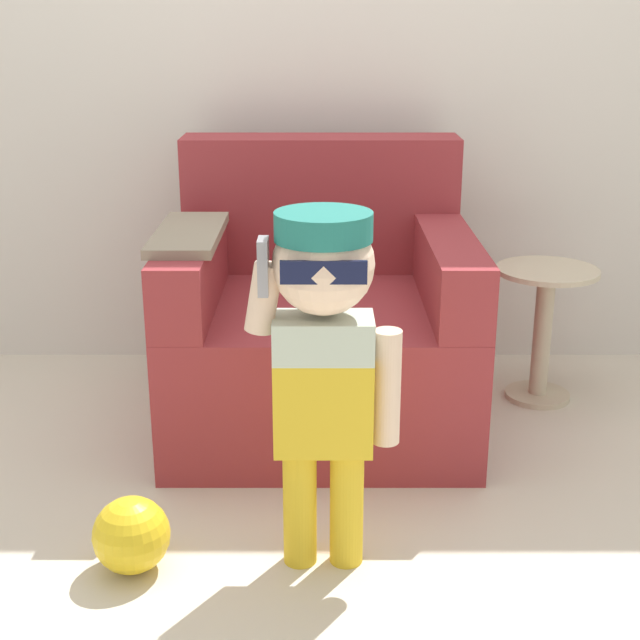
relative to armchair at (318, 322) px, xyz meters
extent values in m
plane|color=beige|center=(-0.05, -0.16, -0.34)|extent=(10.00, 10.00, 0.00)
cube|color=silver|center=(-0.05, 0.60, 0.96)|extent=(10.00, 0.05, 2.60)
cube|color=maroon|center=(0.00, -0.06, -0.12)|extent=(0.99, 0.96, 0.45)
cube|color=maroon|center=(0.00, 0.32, 0.35)|extent=(0.99, 0.22, 0.48)
cube|color=maroon|center=(-0.41, -0.17, 0.22)|extent=(0.16, 0.75, 0.23)
cube|color=maroon|center=(0.42, -0.17, 0.22)|extent=(0.16, 0.75, 0.23)
cube|color=gray|center=(-0.41, -0.17, 0.35)|extent=(0.20, 0.53, 0.03)
cylinder|color=gold|center=(-0.05, -0.91, -0.18)|extent=(0.09, 0.09, 0.33)
cylinder|color=gold|center=(0.07, -0.91, -0.18)|extent=(0.09, 0.09, 0.33)
cube|color=gold|center=(0.01, -0.91, 0.10)|extent=(0.24, 0.14, 0.24)
cube|color=#B7C6B2|center=(0.01, -0.91, 0.28)|extent=(0.24, 0.14, 0.10)
sphere|color=beige|center=(0.01, -0.91, 0.45)|extent=(0.24, 0.24, 0.24)
cylinder|color=#1E7066|center=(0.01, -0.91, 0.54)|extent=(0.23, 0.23, 0.07)
cube|color=#1E7066|center=(0.01, -0.80, 0.52)|extent=(0.14, 0.11, 0.01)
cube|color=#0F1433|center=(0.01, -1.02, 0.47)|extent=(0.19, 0.01, 0.05)
cylinder|color=beige|center=(0.16, -0.91, 0.15)|extent=(0.07, 0.07, 0.29)
cylinder|color=beige|center=(-0.13, -0.91, 0.37)|extent=(0.10, 0.07, 0.17)
cube|color=gray|center=(-0.13, -0.93, 0.45)|extent=(0.02, 0.07, 0.13)
cylinder|color=beige|center=(0.80, 0.13, -0.33)|extent=(0.24, 0.24, 0.02)
cylinder|color=beige|center=(0.80, 0.13, -0.10)|extent=(0.07, 0.07, 0.48)
cylinder|color=beige|center=(0.80, 0.13, 0.15)|extent=(0.36, 0.36, 0.02)
sphere|color=yellow|center=(-0.48, -0.95, -0.24)|extent=(0.20, 0.20, 0.20)
camera|label=1|loc=(0.00, -2.90, 1.00)|focal=50.00mm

